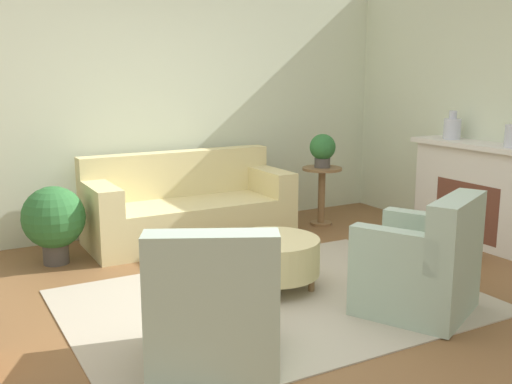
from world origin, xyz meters
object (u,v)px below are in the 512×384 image
at_px(armchair_left, 213,311).
at_px(vase_mantel_near, 452,128).
at_px(potted_plant_on_side_table, 323,149).
at_px(ottoman_table, 272,256).
at_px(armchair_right, 423,267).
at_px(couch, 188,209).
at_px(potted_plant_floor, 54,219).
at_px(side_table, 322,187).

bearing_deg(armchair_left, vase_mantel_near, 22.88).
bearing_deg(potted_plant_on_side_table, ottoman_table, -135.83).
bearing_deg(armchair_right, couch, 105.31).
height_order(armchair_left, potted_plant_floor, armchair_left).
distance_m(couch, ottoman_table, 1.68).
relative_size(vase_mantel_near, potted_plant_on_side_table, 0.78).
height_order(armchair_left, potted_plant_on_side_table, potted_plant_on_side_table).
bearing_deg(side_table, ottoman_table, -135.83).
distance_m(armchair_right, potted_plant_floor, 3.26).
xyz_separation_m(couch, potted_plant_on_side_table, (1.57, -0.18, 0.55)).
bearing_deg(armchair_left, potted_plant_on_side_table, 44.37).
xyz_separation_m(couch, vase_mantel_near, (2.51, -1.19, 0.83)).
height_order(side_table, potted_plant_on_side_table, potted_plant_on_side_table).
xyz_separation_m(ottoman_table, side_table, (1.55, 1.50, 0.17)).
relative_size(ottoman_table, side_table, 1.15).
distance_m(armchair_left, ottoman_table, 1.38).
distance_m(ottoman_table, side_table, 2.16).
relative_size(armchair_right, ottoman_table, 1.29).
height_order(couch, armchair_left, couch).
height_order(armchair_right, potted_plant_floor, armchair_right).
height_order(ottoman_table, vase_mantel_near, vase_mantel_near).
height_order(couch, vase_mantel_near, vase_mantel_near).
xyz_separation_m(vase_mantel_near, potted_plant_on_side_table, (-0.94, 1.01, -0.28)).
bearing_deg(ottoman_table, vase_mantel_near, 11.27).
relative_size(armchair_right, potted_plant_floor, 1.37).
bearing_deg(potted_plant_on_side_table, couch, 173.49).
bearing_deg(potted_plant_floor, potted_plant_on_side_table, -0.28).
bearing_deg(couch, ottoman_table, -89.07).
distance_m(ottoman_table, vase_mantel_near, 2.68).
bearing_deg(couch, armchair_left, -109.72).
distance_m(armchair_right, vase_mantel_near, 2.44).
xyz_separation_m(couch, armchair_left, (-0.95, -2.65, 0.02)).
relative_size(armchair_left, potted_plant_on_side_table, 2.61).
relative_size(ottoman_table, potted_plant_floor, 1.07).
xyz_separation_m(armchair_right, side_table, (0.85, 2.47, 0.09)).
xyz_separation_m(armchair_left, potted_plant_on_side_table, (2.52, 2.47, 0.53)).
relative_size(couch, ottoman_table, 2.73).
xyz_separation_m(couch, ottoman_table, (0.03, -1.68, -0.05)).
relative_size(armchair_right, vase_mantel_near, 3.33).
relative_size(armchair_left, side_table, 1.48).
distance_m(armchair_left, armchair_right, 1.67).
distance_m(ottoman_table, potted_plant_on_side_table, 2.24).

